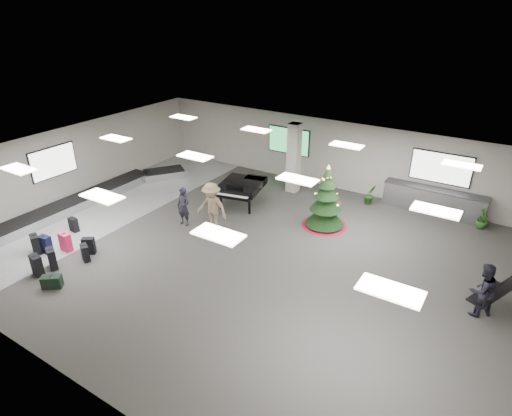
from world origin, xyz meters
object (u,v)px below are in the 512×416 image
Objects in this scene: pink_suitcase at (65,242)px; baggage_carousel at (95,197)px; bench at (495,292)px; potted_plant_right at (482,219)px; service_counter at (433,201)px; traveler_b at (212,207)px; traveler_bench at (482,290)px; christmas_tree at (326,205)px; grand_piano at (241,187)px; potted_plant_left at (370,195)px; traveler_a at (184,207)px.

baggage_carousel is at bearing 128.72° from pink_suitcase.
potted_plant_right is (-0.89, 5.14, -0.16)m from bench.
traveler_b reaches higher than service_counter.
traveler_b is 9.32m from traveler_bench.
traveler_b is at bearing -142.92° from christmas_tree.
service_counter is 1.68× the size of grand_piano.
traveler_bench is at bearing -67.49° from service_counter.
grand_piano is at bearing -153.21° from service_counter.
grand_piano is at bearing -160.35° from potted_plant_right.
baggage_carousel is 4.18m from pink_suitcase.
christmas_tree is at bearing 19.11° from baggage_carousel.
baggage_carousel is 15.71m from bench.
bench reaches higher than pink_suitcase.
christmas_tree is (6.97, 6.61, 0.54)m from pink_suitcase.
christmas_tree is 1.58× the size of bench.
service_counter is 5.84× the size of pink_suitcase.
potted_plant_right is at bearing 2.62° from potted_plant_left.
bench is (15.65, 1.22, 0.34)m from baggage_carousel.
traveler_bench is (9.66, -2.40, -0.04)m from grand_piano.
christmas_tree is (9.51, 3.30, 0.66)m from baggage_carousel.
potted_plant_right is at bearing 39.64° from pink_suitcase.
pink_suitcase is 4.39m from traveler_a.
christmas_tree reaches higher than traveler_a.
service_counter is 4.47× the size of potted_plant_left.
bench is 5.21m from potted_plant_right.
service_counter is 10.23m from traveler_a.
potted_plant_left is at bearing 45.53° from traveler_a.
christmas_tree is 1.64× the size of traveler_a.
service_counter reaches higher than potted_plant_left.
baggage_carousel is 6.50m from grand_piano.
baggage_carousel is 10.72× the size of potted_plant_left.
pink_suitcase is 5.32m from traveler_b.
christmas_tree is 6.49m from bench.
service_counter is at bearing 12.99° from potted_plant_left.
bench is (2.81, -5.51, 0.01)m from service_counter.
service_counter is 1.58× the size of christmas_tree.
baggage_carousel is at bearing -156.70° from potted_plant_right.
baggage_carousel is at bearing -41.65° from traveler_bench.
pink_suitcase is 0.35× the size of traveler_b.
traveler_a is at bearing -42.74° from traveler_bench.
traveler_bench is (15.34, 0.71, 0.61)m from baggage_carousel.
pink_suitcase is 0.43× the size of bench.
traveler_b is (1.22, 0.23, 0.19)m from traveler_a.
service_counter reaches higher than baggage_carousel.
bench is at bearing -165.92° from traveler_bench.
traveler_a is (4.80, 0.42, 0.57)m from baggage_carousel.
christmas_tree is at bearing -134.08° from service_counter.
traveler_b reaches higher than traveler_a.
bench is at bearing 4.47° from baggage_carousel.
traveler_b is at bearing -94.37° from grand_piano.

